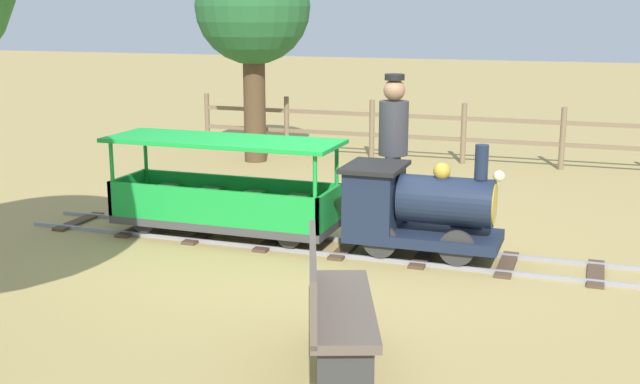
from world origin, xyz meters
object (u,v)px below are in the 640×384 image
locomotive (415,206)px  conductor_person (393,140)px  oak_tree_near (253,10)px  park_bench (333,308)px  passenger_car (224,197)px

locomotive → conductor_person: (-0.82, -0.42, 0.47)m
conductor_person → oak_tree_near: oak_tree_near is taller
conductor_person → park_bench: 3.40m
conductor_person → park_bench: size_ratio=1.19×
park_bench → oak_tree_near: size_ratio=0.43×
locomotive → park_bench: bearing=1.0°
conductor_person → park_bench: (3.33, 0.46, -0.54)m
park_bench → oak_tree_near: oak_tree_near is taller
conductor_person → park_bench: conductor_person is taller
conductor_person → locomotive: bearing=27.0°
park_bench → oak_tree_near: bearing=-152.4°
passenger_car → oak_tree_near: (-3.93, -1.40, 1.82)m
locomotive → passenger_car: 1.93m
park_bench → oak_tree_near: (-6.44, -3.37, 1.82)m
conductor_person → oak_tree_near: size_ratio=0.52×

